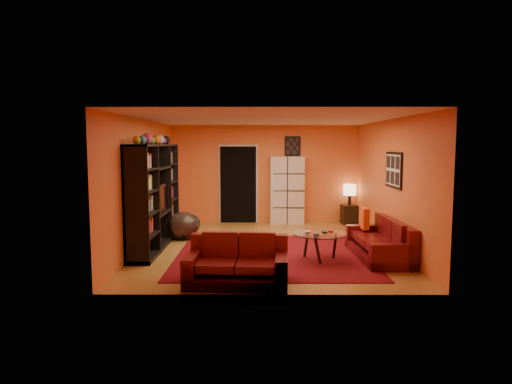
{
  "coord_description": "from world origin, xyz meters",
  "views": [
    {
      "loc": [
        -0.18,
        -9.21,
        2.1
      ],
      "look_at": [
        -0.21,
        0.1,
        1.12
      ],
      "focal_mm": 32.0,
      "sensor_mm": 36.0,
      "label": 1
    }
  ],
  "objects_px": {
    "coffee_table": "(320,236)",
    "bowl_chair": "(184,225)",
    "tv": "(158,198)",
    "loveseat": "(238,264)",
    "side_table": "(349,214)",
    "storage_cabinet": "(287,190)",
    "sofa": "(383,243)",
    "entertainment_unit": "(155,196)",
    "table_lamp": "(350,190)"
  },
  "relations": [
    {
      "from": "storage_cabinet",
      "to": "table_lamp",
      "type": "relative_size",
      "value": 3.24
    },
    {
      "from": "entertainment_unit",
      "to": "tv",
      "type": "xyz_separation_m",
      "value": [
        0.05,
        0.07,
        -0.05
      ]
    },
    {
      "from": "loveseat",
      "to": "coffee_table",
      "type": "bearing_deg",
      "value": -43.39
    },
    {
      "from": "storage_cabinet",
      "to": "bowl_chair",
      "type": "height_order",
      "value": "storage_cabinet"
    },
    {
      "from": "side_table",
      "to": "table_lamp",
      "type": "bearing_deg",
      "value": -90.0
    },
    {
      "from": "side_table",
      "to": "table_lamp",
      "type": "height_order",
      "value": "table_lamp"
    },
    {
      "from": "loveseat",
      "to": "bowl_chair",
      "type": "bearing_deg",
      "value": 26.37
    },
    {
      "from": "coffee_table",
      "to": "bowl_chair",
      "type": "relative_size",
      "value": 1.31
    },
    {
      "from": "tv",
      "to": "side_table",
      "type": "height_order",
      "value": "tv"
    },
    {
      "from": "entertainment_unit",
      "to": "side_table",
      "type": "relative_size",
      "value": 6.0
    },
    {
      "from": "entertainment_unit",
      "to": "coffee_table",
      "type": "xyz_separation_m",
      "value": [
        3.22,
        -1.08,
        -0.6
      ]
    },
    {
      "from": "entertainment_unit",
      "to": "loveseat",
      "type": "bearing_deg",
      "value": -53.49
    },
    {
      "from": "entertainment_unit",
      "to": "coffee_table",
      "type": "height_order",
      "value": "entertainment_unit"
    },
    {
      "from": "storage_cabinet",
      "to": "entertainment_unit",
      "type": "bearing_deg",
      "value": -137.24
    },
    {
      "from": "table_lamp",
      "to": "sofa",
      "type": "bearing_deg",
      "value": -91.85
    },
    {
      "from": "side_table",
      "to": "loveseat",
      "type": "bearing_deg",
      "value": -117.91
    },
    {
      "from": "tv",
      "to": "storage_cabinet",
      "type": "bearing_deg",
      "value": -45.96
    },
    {
      "from": "coffee_table",
      "to": "tv",
      "type": "bearing_deg",
      "value": 159.97
    },
    {
      "from": "loveseat",
      "to": "bowl_chair",
      "type": "xyz_separation_m",
      "value": [
        -1.34,
        3.19,
        0.04
      ]
    },
    {
      "from": "coffee_table",
      "to": "bowl_chair",
      "type": "distance_m",
      "value": 3.33
    },
    {
      "from": "sofa",
      "to": "side_table",
      "type": "height_order",
      "value": "sofa"
    },
    {
      "from": "tv",
      "to": "bowl_chair",
      "type": "height_order",
      "value": "tv"
    },
    {
      "from": "sofa",
      "to": "coffee_table",
      "type": "relative_size",
      "value": 2.01
    },
    {
      "from": "storage_cabinet",
      "to": "side_table",
      "type": "xyz_separation_m",
      "value": [
        1.66,
        -0.05,
        -0.64
      ]
    },
    {
      "from": "loveseat",
      "to": "table_lamp",
      "type": "bearing_deg",
      "value": -24.35
    },
    {
      "from": "coffee_table",
      "to": "bowl_chair",
      "type": "bearing_deg",
      "value": 146.22
    },
    {
      "from": "loveseat",
      "to": "side_table",
      "type": "height_order",
      "value": "loveseat"
    },
    {
      "from": "sofa",
      "to": "loveseat",
      "type": "bearing_deg",
      "value": -151.97
    },
    {
      "from": "side_table",
      "to": "sofa",
      "type": "bearing_deg",
      "value": -91.85
    },
    {
      "from": "entertainment_unit",
      "to": "bowl_chair",
      "type": "xyz_separation_m",
      "value": [
        0.45,
        0.77,
        -0.73
      ]
    },
    {
      "from": "entertainment_unit",
      "to": "table_lamp",
      "type": "relative_size",
      "value": 5.46
    },
    {
      "from": "coffee_table",
      "to": "side_table",
      "type": "height_order",
      "value": "side_table"
    },
    {
      "from": "sofa",
      "to": "storage_cabinet",
      "type": "distance_m",
      "value": 4.07
    },
    {
      "from": "side_table",
      "to": "coffee_table",
      "type": "bearing_deg",
      "value": -108.84
    },
    {
      "from": "storage_cabinet",
      "to": "table_lamp",
      "type": "bearing_deg",
      "value": -3.26
    },
    {
      "from": "sofa",
      "to": "coffee_table",
      "type": "xyz_separation_m",
      "value": [
        -1.19,
        -0.16,
        0.16
      ]
    },
    {
      "from": "sofa",
      "to": "table_lamp",
      "type": "xyz_separation_m",
      "value": [
        0.12,
        3.67,
        0.6
      ]
    },
    {
      "from": "sofa",
      "to": "storage_cabinet",
      "type": "bearing_deg",
      "value": 110.74
    },
    {
      "from": "entertainment_unit",
      "to": "tv",
      "type": "relative_size",
      "value": 3.06
    },
    {
      "from": "tv",
      "to": "loveseat",
      "type": "xyz_separation_m",
      "value": [
        1.74,
        -2.49,
        -0.72
      ]
    },
    {
      "from": "coffee_table",
      "to": "sofa",
      "type": "bearing_deg",
      "value": 7.62
    },
    {
      "from": "sofa",
      "to": "bowl_chair",
      "type": "height_order",
      "value": "sofa"
    },
    {
      "from": "entertainment_unit",
      "to": "bowl_chair",
      "type": "relative_size",
      "value": 4.02
    },
    {
      "from": "tv",
      "to": "sofa",
      "type": "height_order",
      "value": "tv"
    },
    {
      "from": "sofa",
      "to": "entertainment_unit",
      "type": "bearing_deg",
      "value": 166.49
    },
    {
      "from": "coffee_table",
      "to": "storage_cabinet",
      "type": "xyz_separation_m",
      "value": [
        -0.35,
        3.88,
        0.44
      ]
    },
    {
      "from": "entertainment_unit",
      "to": "table_lamp",
      "type": "height_order",
      "value": "entertainment_unit"
    },
    {
      "from": "coffee_table",
      "to": "bowl_chair",
      "type": "xyz_separation_m",
      "value": [
        -2.77,
        1.85,
        -0.12
      ]
    },
    {
      "from": "tv",
      "to": "coffee_table",
      "type": "bearing_deg",
      "value": -110.03
    },
    {
      "from": "table_lamp",
      "to": "side_table",
      "type": "bearing_deg",
      "value": 90.0
    }
  ]
}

